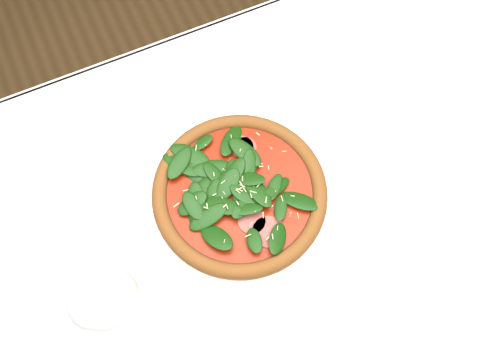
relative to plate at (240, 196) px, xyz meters
name	(u,v)px	position (x,y,z in m)	size (l,w,h in m)	color
ground	(262,312)	(0.03, -0.08, -0.76)	(6.00, 6.00, 0.00)	brown
dining_table	(276,249)	(0.03, -0.08, -0.11)	(1.21, 0.81, 0.75)	silver
plate	(240,196)	(0.00, 0.00, 0.00)	(0.31, 0.31, 0.01)	white
pizza	(240,192)	(0.00, 0.00, 0.02)	(0.35, 0.35, 0.03)	#8E6022
wine_glass	(105,304)	(-0.22, -0.11, 0.15)	(0.09, 0.09, 0.22)	white
saucer_far	(418,0)	(0.45, 0.21, 0.00)	(0.13, 0.13, 0.01)	white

